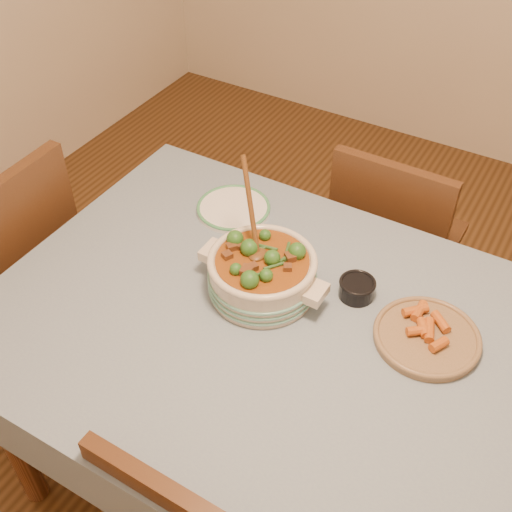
% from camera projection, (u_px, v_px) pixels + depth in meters
% --- Properties ---
extents(floor, '(4.50, 4.50, 0.00)m').
position_uv_depth(floor, '(298.00, 491.00, 2.09)').
color(floor, '#432913').
rests_on(floor, ground).
extents(dining_table, '(1.68, 1.08, 0.76)m').
position_uv_depth(dining_table, '(310.00, 364.00, 1.64)').
color(dining_table, brown).
rests_on(dining_table, floor).
extents(stew_casserole, '(0.36, 0.29, 0.34)m').
position_uv_depth(stew_casserole, '(262.00, 271.00, 1.66)').
color(stew_casserole, beige).
rests_on(stew_casserole, dining_table).
extents(white_plate, '(0.26, 0.26, 0.02)m').
position_uv_depth(white_plate, '(234.00, 208.00, 1.95)').
color(white_plate, white).
rests_on(white_plate, dining_table).
extents(condiment_bowl, '(0.11, 0.11, 0.05)m').
position_uv_depth(condiment_bowl, '(357.00, 288.00, 1.67)').
color(condiment_bowl, black).
rests_on(condiment_bowl, dining_table).
extents(fried_plate, '(0.26, 0.26, 0.04)m').
position_uv_depth(fried_plate, '(427.00, 336.00, 1.57)').
color(fried_plate, '#957152').
rests_on(fried_plate, dining_table).
extents(chair_far, '(0.41, 0.41, 0.87)m').
position_uv_depth(chair_far, '(392.00, 239.00, 2.26)').
color(chair_far, '#512F18').
rests_on(chair_far, floor).
extents(chair_left, '(0.45, 0.45, 0.93)m').
position_uv_depth(chair_left, '(10.00, 270.00, 2.09)').
color(chair_left, '#512F18').
rests_on(chair_left, floor).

